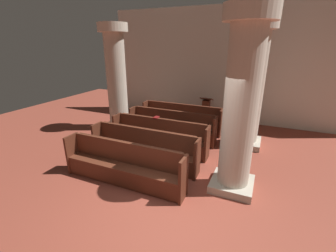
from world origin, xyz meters
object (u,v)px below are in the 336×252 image
object	(u,v)px
pillar_far_side	(116,77)
pillar_aisle_rear	(241,104)
pew_row_0	(181,117)
lectern	(206,112)
pillar_aisle_side	(252,84)
pew_row_4	(123,163)
kneeler_box_red	(227,139)
pew_row_3	(144,147)
pew_row_2	(159,135)
hymn_book	(156,117)
pew_row_1	(171,125)

from	to	relation	value
pillar_far_side	pillar_aisle_rear	distance (m)	5.22
pew_row_0	lectern	size ratio (longest dim) A/B	2.81
pillar_aisle_side	pillar_far_side	distance (m)	4.69
pew_row_4	pillar_aisle_side	xyz separation A→B (m)	(2.36, 3.42, 1.45)
pillar_aisle_side	lectern	size ratio (longest dim) A/B	3.49
kneeler_box_red	pillar_aisle_side	bearing A→B (deg)	4.10
pew_row_3	pillar_aisle_rear	size ratio (longest dim) A/B	0.80
pew_row_3	pew_row_4	xyz separation A→B (m)	(0.00, -0.96, 0.00)
kneeler_box_red	pillar_far_side	bearing A→B (deg)	-176.69
pew_row_3	pillar_aisle_rear	xyz separation A→B (m)	(2.36, -0.13, 1.45)
pew_row_4	lectern	xyz separation A→B (m)	(0.62, 5.02, -0.06)
pillar_aisle_rear	lectern	distance (m)	4.79
pew_row_2	lectern	distance (m)	3.17
pew_row_2	pew_row_3	bearing A→B (deg)	-90.00
pillar_aisle_side	pillar_far_side	bearing A→B (deg)	-176.60
pew_row_0	pew_row_4	size ratio (longest dim) A/B	1.00
pew_row_2	lectern	bearing A→B (deg)	78.74
pillar_aisle_side	pew_row_4	bearing A→B (deg)	-124.70
pillar_aisle_side	kneeler_box_red	bearing A→B (deg)	-175.90
pew_row_0	hymn_book	bearing A→B (deg)	-95.94
pew_row_0	lectern	xyz separation A→B (m)	(0.62, 1.20, -0.06)
pew_row_0	pew_row_3	xyz separation A→B (m)	(0.00, -2.87, 0.00)
pew_row_2	pillar_aisle_rear	size ratio (longest dim) A/B	0.80
pew_row_0	pillar_aisle_rear	xyz separation A→B (m)	(2.36, -3.00, 1.45)
pew_row_1	pew_row_2	size ratio (longest dim) A/B	1.00
pew_row_1	pew_row_2	world-z (taller)	same
pew_row_0	pew_row_4	distance (m)	3.82
pillar_aisle_side	pew_row_0	bearing A→B (deg)	170.17
pew_row_0	pillar_aisle_rear	distance (m)	4.09
hymn_book	pew_row_4	bearing A→B (deg)	-85.08
pew_row_1	hymn_book	xyz separation A→B (m)	(-0.18, -0.78, 0.48)
pew_row_2	kneeler_box_red	world-z (taller)	pew_row_2
pew_row_0	pillar_far_side	xyz separation A→B (m)	(-2.31, -0.69, 1.45)
pillar_aisle_side	pillar_aisle_rear	size ratio (longest dim) A/B	1.00
pillar_aisle_rear	pew_row_2	bearing A→B (deg)	155.28
pillar_far_side	lectern	size ratio (longest dim) A/B	3.49
pillar_aisle_rear	pew_row_4	bearing A→B (deg)	-160.80
pew_row_4	hymn_book	bearing A→B (deg)	94.92
pillar_aisle_side	kneeler_box_red	world-z (taller)	pillar_aisle_side
lectern	hymn_book	xyz separation A→B (m)	(-0.80, -2.93, 0.54)
pew_row_4	pillar_aisle_rear	bearing A→B (deg)	19.20
pew_row_1	pew_row_4	bearing A→B (deg)	-90.00
lectern	pew_row_2	bearing A→B (deg)	-101.26
pew_row_0	hymn_book	world-z (taller)	hymn_book
pew_row_4	pillar_aisle_rear	distance (m)	2.89
pillar_aisle_side	pillar_aisle_rear	distance (m)	2.59
pillar_aisle_side	kneeler_box_red	size ratio (longest dim) A/B	9.65
hymn_book	kneeler_box_red	world-z (taller)	hymn_book
pew_row_3	pillar_aisle_rear	distance (m)	2.78
pew_row_4	lectern	bearing A→B (deg)	82.97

